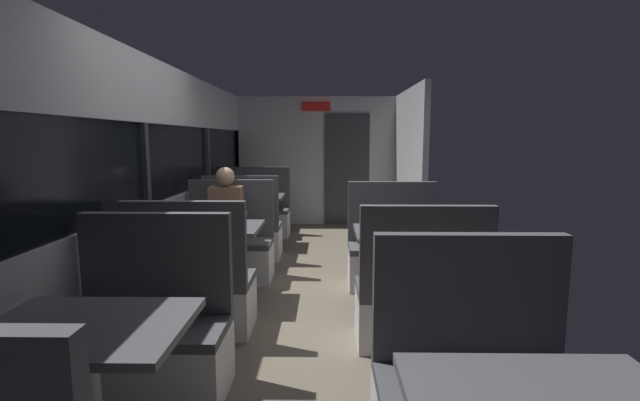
% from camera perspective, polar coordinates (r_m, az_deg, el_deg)
% --- Properties ---
extents(ground_plane, '(3.30, 9.20, 0.02)m').
position_cam_1_polar(ground_plane, '(4.30, -1.74, -13.61)').
color(ground_plane, '#665B4C').
extents(carriage_window_panel_left, '(0.09, 8.48, 2.30)m').
position_cam_1_polar(carriage_window_panel_left, '(4.34, -21.31, 1.31)').
color(carriage_window_panel_left, '#B2B2B7').
rests_on(carriage_window_panel_left, ground_plane).
extents(carriage_end_bulkhead, '(2.90, 0.11, 2.30)m').
position_cam_1_polar(carriage_end_bulkhead, '(8.20, -0.04, 4.89)').
color(carriage_end_bulkhead, '#B2B2B7').
rests_on(carriage_end_bulkhead, ground_plane).
extents(carriage_aisle_panel_right, '(0.08, 2.40, 2.30)m').
position_cam_1_polar(carriage_aisle_panel_right, '(7.12, 11.11, 4.39)').
color(carriage_aisle_panel_right, '#B2B2B7').
rests_on(carriage_aisle_panel_right, ground_plane).
extents(dining_table_near_window, '(0.90, 0.70, 0.74)m').
position_cam_1_polar(dining_table_near_window, '(2.38, -27.40, -15.91)').
color(dining_table_near_window, '#9E9EA3').
rests_on(dining_table_near_window, ground_plane).
extents(bench_near_window_facing_entry, '(0.95, 0.50, 1.10)m').
position_cam_1_polar(bench_near_window_facing_entry, '(3.08, -20.64, -16.31)').
color(bench_near_window_facing_entry, silver).
rests_on(bench_near_window_facing_entry, ground_plane).
extents(dining_table_mid_window, '(0.90, 0.70, 0.74)m').
position_cam_1_polar(dining_table_mid_window, '(4.42, -13.36, -4.42)').
color(dining_table_mid_window, '#9E9EA3').
rests_on(dining_table_mid_window, ground_plane).
extents(bench_mid_window_facing_end, '(0.95, 0.50, 1.10)m').
position_cam_1_polar(bench_mid_window_facing_end, '(3.85, -15.79, -11.14)').
color(bench_mid_window_facing_end, silver).
rests_on(bench_mid_window_facing_end, ground_plane).
extents(bench_mid_window_facing_entry, '(0.95, 0.50, 1.10)m').
position_cam_1_polar(bench_mid_window_facing_entry, '(5.15, -11.35, -6.16)').
color(bench_mid_window_facing_entry, silver).
rests_on(bench_mid_window_facing_entry, ground_plane).
extents(dining_table_far_window, '(0.90, 0.70, 0.74)m').
position_cam_1_polar(dining_table_far_window, '(6.62, -8.55, -0.25)').
color(dining_table_far_window, '#9E9EA3').
rests_on(dining_table_far_window, ground_plane).
extents(bench_far_window_facing_end, '(0.95, 0.50, 1.10)m').
position_cam_1_polar(bench_far_window_facing_end, '(6.00, -9.58, -4.14)').
color(bench_far_window_facing_end, silver).
rests_on(bench_far_window_facing_end, ground_plane).
extents(bench_far_window_facing_entry, '(0.95, 0.50, 1.10)m').
position_cam_1_polar(bench_far_window_facing_entry, '(7.35, -7.62, -1.88)').
color(bench_far_window_facing_entry, silver).
rests_on(bench_far_window_facing_entry, ground_plane).
extents(bench_front_aisle_facing_entry, '(0.95, 0.50, 1.10)m').
position_cam_1_polar(bench_front_aisle_facing_entry, '(2.46, 18.98, -22.73)').
color(bench_front_aisle_facing_entry, silver).
rests_on(bench_front_aisle_facing_entry, ground_plane).
extents(dining_table_rear_aisle, '(0.90, 0.70, 0.74)m').
position_cam_1_polar(dining_table_rear_aisle, '(4.15, 10.70, -5.13)').
color(dining_table_rear_aisle, '#9E9EA3').
rests_on(dining_table_rear_aisle, ground_plane).
extents(bench_rear_aisle_facing_end, '(0.95, 0.50, 1.10)m').
position_cam_1_polar(bench_rear_aisle_facing_end, '(3.58, 12.51, -12.51)').
color(bench_rear_aisle_facing_end, silver).
rests_on(bench_rear_aisle_facing_end, ground_plane).
extents(bench_rear_aisle_facing_entry, '(0.95, 0.50, 1.10)m').
position_cam_1_polar(bench_rear_aisle_facing_entry, '(4.90, 9.21, -6.85)').
color(bench_rear_aisle_facing_entry, silver).
rests_on(bench_rear_aisle_facing_entry, ground_plane).
extents(seated_passenger, '(0.47, 0.55, 1.26)m').
position_cam_1_polar(seated_passenger, '(5.04, -11.59, -4.05)').
color(seated_passenger, '#26262D').
rests_on(seated_passenger, ground_plane).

